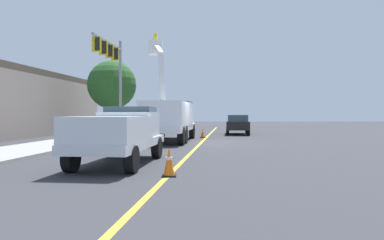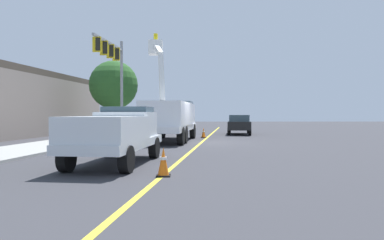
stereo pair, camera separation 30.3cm
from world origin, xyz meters
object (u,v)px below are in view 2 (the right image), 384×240
(service_pickup_truck, at_px, (116,133))
(traffic_signal_mast, at_px, (113,64))
(passing_minivan, at_px, (239,123))
(traffic_cone_mid_front, at_px, (204,133))
(utility_bucket_truck, at_px, (170,117))
(traffic_cone_leading, at_px, (163,162))

(service_pickup_truck, relative_size, traffic_signal_mast, 0.77)
(traffic_signal_mast, bearing_deg, service_pickup_truck, -168.21)
(passing_minivan, xyz_separation_m, traffic_cone_mid_front, (-4.50, 3.31, -0.60))
(passing_minivan, distance_m, traffic_cone_mid_front, 5.62)
(service_pickup_truck, bearing_deg, utility_bucket_truck, -7.69)
(service_pickup_truck, bearing_deg, traffic_cone_leading, -143.09)
(service_pickup_truck, height_order, traffic_cone_leading, service_pickup_truck)
(utility_bucket_truck, distance_m, traffic_cone_leading, 13.18)
(traffic_cone_leading, height_order, traffic_cone_mid_front, traffic_cone_leading)
(service_pickup_truck, xyz_separation_m, passing_minivan, (18.33, -7.08, -0.15))
(passing_minivan, bearing_deg, traffic_cone_mid_front, 143.61)
(passing_minivan, xyz_separation_m, traffic_signal_mast, (-4.11, 10.04, 4.53))
(utility_bucket_truck, bearing_deg, passing_minivan, -36.40)
(utility_bucket_truck, xyz_separation_m, passing_minivan, (7.64, -5.63, -0.64))
(traffic_cone_mid_front, relative_size, traffic_signal_mast, 0.10)
(utility_bucket_truck, xyz_separation_m, service_pickup_truck, (-10.69, 1.44, -0.49))
(passing_minivan, relative_size, traffic_cone_leading, 6.06)
(traffic_cone_leading, xyz_separation_m, traffic_cone_mid_front, (16.27, -1.94, -0.03))
(service_pickup_truck, distance_m, passing_minivan, 19.65)
(utility_bucket_truck, distance_m, service_pickup_truck, 10.80)
(traffic_cone_leading, relative_size, traffic_signal_mast, 0.11)
(passing_minivan, relative_size, traffic_cone_mid_front, 6.60)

